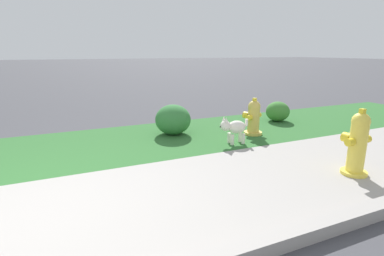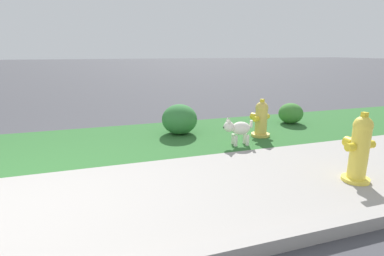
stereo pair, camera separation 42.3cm
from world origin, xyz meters
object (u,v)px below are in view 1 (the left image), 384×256
at_px(fire_hydrant_by_grass_verge, 357,144).
at_px(shrub_bush_far_verge, 278,111).
at_px(fire_hydrant_mid_block, 253,117).
at_px(small_white_dog, 234,128).
at_px(shrub_bush_mid_verge, 173,120).

bearing_deg(fire_hydrant_by_grass_verge, shrub_bush_far_verge, 66.59).
distance_m(fire_hydrant_mid_block, shrub_bush_far_verge, 1.29).
bearing_deg(fire_hydrant_mid_block, fire_hydrant_by_grass_verge, -111.70).
distance_m(small_white_dog, shrub_bush_mid_verge, 1.16).
bearing_deg(fire_hydrant_mid_block, shrub_bush_mid_verge, 132.52).
height_order(small_white_dog, shrub_bush_far_verge, small_white_dog).
bearing_deg(shrub_bush_mid_verge, fire_hydrant_by_grass_verge, -62.66).
bearing_deg(fire_hydrant_by_grass_verge, shrub_bush_mid_verge, 115.52).
height_order(fire_hydrant_by_grass_verge, shrub_bush_far_verge, fire_hydrant_by_grass_verge).
height_order(fire_hydrant_by_grass_verge, small_white_dog, fire_hydrant_by_grass_verge).
bearing_deg(shrub_bush_mid_verge, shrub_bush_far_verge, 1.68).
bearing_deg(fire_hydrant_by_grass_verge, fire_hydrant_mid_block, 89.44).
distance_m(fire_hydrant_by_grass_verge, shrub_bush_mid_verge, 2.94).
relative_size(fire_hydrant_mid_block, small_white_dog, 1.35).
distance_m(fire_hydrant_by_grass_verge, small_white_dog, 1.81).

